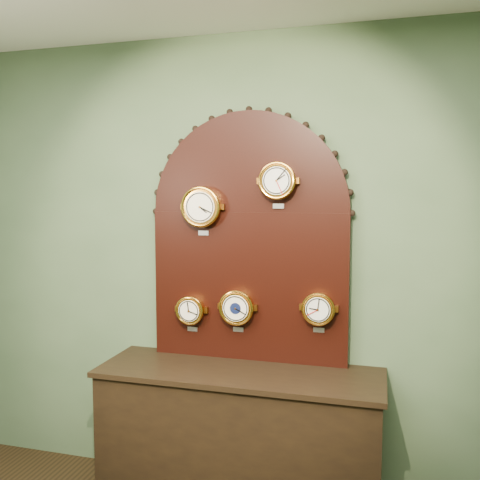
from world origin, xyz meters
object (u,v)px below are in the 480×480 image
(arabic_clock, at_px, (277,181))
(tide_clock, at_px, (318,309))
(hygrometer, at_px, (191,310))
(roman_clock, at_px, (202,207))
(barometer, at_px, (237,307))
(shop_counter, at_px, (239,442))
(display_board, at_px, (249,229))

(arabic_clock, relative_size, tide_clock, 1.10)
(hygrometer, bearing_deg, roman_clock, -1.33)
(arabic_clock, height_order, barometer, arabic_clock)
(shop_counter, xyz_separation_m, display_board, (0.00, 0.22, 1.23))
(barometer, bearing_deg, tide_clock, 0.09)
(shop_counter, height_order, tide_clock, tide_clock)
(arabic_clock, xyz_separation_m, barometer, (-0.24, -0.00, -0.75))
(roman_clock, bearing_deg, tide_clock, 0.11)
(arabic_clock, bearing_deg, tide_clock, 0.16)
(shop_counter, height_order, roman_clock, roman_clock)
(display_board, height_order, tide_clock, display_board)
(shop_counter, bearing_deg, arabic_clock, 39.41)
(display_board, xyz_separation_m, barometer, (-0.06, -0.07, -0.47))
(roman_clock, xyz_separation_m, tide_clock, (0.71, 0.00, -0.58))
(hygrometer, bearing_deg, arabic_clock, -0.11)
(display_board, xyz_separation_m, hygrometer, (-0.35, -0.07, -0.50))
(shop_counter, bearing_deg, hygrometer, 156.37)
(display_board, distance_m, arabic_clock, 0.35)
(barometer, relative_size, tide_clock, 1.09)
(shop_counter, height_order, hygrometer, hygrometer)
(display_board, xyz_separation_m, tide_clock, (0.43, -0.07, -0.44))
(barometer, bearing_deg, shop_counter, -69.77)
(barometer, bearing_deg, roman_clock, -179.82)
(shop_counter, xyz_separation_m, tide_clock, (0.43, 0.15, 0.78))
(hygrometer, xyz_separation_m, barometer, (0.30, -0.00, 0.03))
(arabic_clock, height_order, hygrometer, arabic_clock)
(shop_counter, distance_m, hygrometer, 0.82)
(arabic_clock, distance_m, barometer, 0.79)
(display_board, bearing_deg, shop_counter, -90.00)
(shop_counter, relative_size, tide_clock, 6.54)
(roman_clock, height_order, arabic_clock, arabic_clock)
(display_board, distance_m, tide_clock, 0.62)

